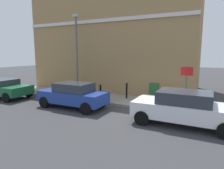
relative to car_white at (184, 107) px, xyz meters
name	(u,v)px	position (x,y,z in m)	size (l,w,h in m)	color
ground	(149,114)	(0.87, 1.72, -0.78)	(80.00, 80.00, 0.00)	#38383A
sidewalk	(77,95)	(2.79, 7.72, -0.71)	(2.56, 30.00, 0.15)	gray
corner_building	(118,39)	(7.32, 6.41, 3.59)	(6.60, 13.39, 8.74)	#9E7A4C
car_white	(184,107)	(0.00, 0.00, 0.00)	(2.00, 4.32, 1.50)	silver
car_blue	(73,95)	(0.16, 6.03, -0.02)	(1.84, 4.04, 1.45)	navy
car_green	(2,88)	(0.10, 12.17, -0.09)	(2.01, 4.29, 1.32)	#195933
utility_cabinet	(154,93)	(3.02, 2.03, -0.10)	(0.46, 0.61, 1.15)	#1E4C28
bollard_near_cabinet	(127,90)	(3.12, 3.89, -0.08)	(0.14, 0.14, 1.04)	black
bollard_far_kerb	(101,92)	(1.76, 5.12, -0.08)	(0.14, 0.14, 1.04)	black
street_sign	(186,82)	(1.93, 0.11, 0.88)	(0.08, 0.60, 2.30)	#59595B
lamppost	(77,51)	(3.02, 7.77, 2.52)	(0.20, 0.44, 5.72)	#59595B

